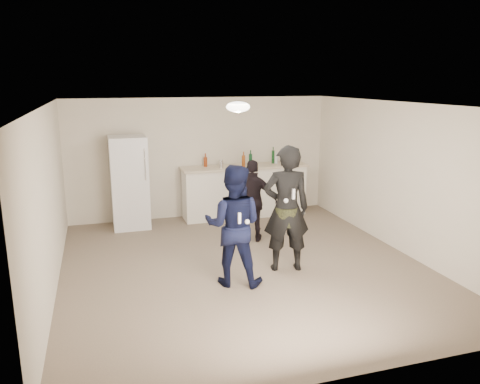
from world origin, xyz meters
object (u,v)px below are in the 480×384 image
object	(u,v)px
shaker	(221,164)
woman	(286,209)
spectator	(253,201)
fridge	(130,182)
counter	(245,192)
man	(234,225)

from	to	relation	value
shaker	woman	bearing A→B (deg)	-84.93
shaker	spectator	bearing A→B (deg)	-82.76
fridge	shaker	world-z (taller)	fridge
counter	woman	bearing A→B (deg)	-95.39
shaker	woman	size ratio (longest dim) A/B	0.09
fridge	shaker	size ratio (longest dim) A/B	10.59
counter	man	bearing A→B (deg)	-110.15
fridge	man	distance (m)	3.37
woman	spectator	bearing A→B (deg)	-76.28
spectator	shaker	bearing A→B (deg)	-58.38
counter	shaker	bearing A→B (deg)	-171.53
fridge	woman	size ratio (longest dim) A/B	0.93
fridge	woman	bearing A→B (deg)	-53.96
counter	shaker	world-z (taller)	shaker
spectator	man	bearing A→B (deg)	87.28
spectator	fridge	bearing A→B (deg)	-12.20
fridge	shaker	xyz separation A→B (m)	(1.85, -0.01, 0.28)
counter	fridge	distance (m)	2.41
counter	spectator	bearing A→B (deg)	-102.25
shaker	man	size ratio (longest dim) A/B	0.10
spectator	counter	bearing A→B (deg)	-77.88
fridge	shaker	distance (m)	1.87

